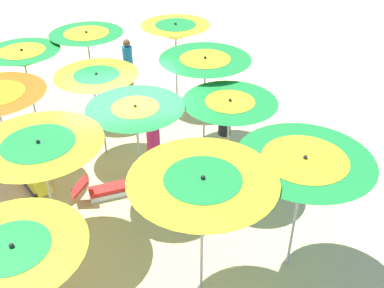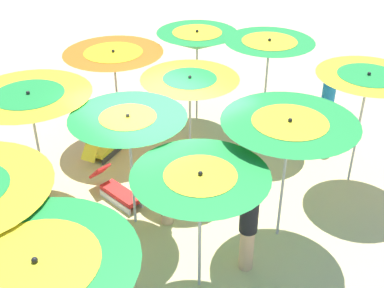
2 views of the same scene
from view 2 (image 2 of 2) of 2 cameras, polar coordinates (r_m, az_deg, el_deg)
name	(u,v)px [view 2 (image 2 of 2)]	position (r m, az deg, el deg)	size (l,w,h in m)	color
ground	(163,203)	(10.09, -3.29, -6.71)	(36.61, 36.61, 0.04)	beige
beach_umbrella_2	(37,272)	(5.71, -17.17, -13.75)	(2.23, 2.23, 2.50)	#B2B2B7
beach_umbrella_3	(30,103)	(9.60, -17.93, 4.44)	(2.29, 2.29, 2.33)	#B2B2B7
beach_umbrella_4	(129,128)	(8.51, -7.21, 1.81)	(2.00, 2.00, 2.31)	#B2B2B7
beach_umbrella_5	(200,184)	(7.14, 0.94, -4.59)	(2.01, 2.01, 2.23)	#B2B2B7
beach_umbrella_6	(114,60)	(11.44, -8.87, 9.46)	(2.22, 2.22, 2.22)	#B2B2B7
beach_umbrella_7	(190,88)	(9.98, -0.25, 6.38)	(1.96, 1.96, 2.25)	#B2B2B7
beach_umbrella_8	(289,133)	(8.24, 10.93, 1.27)	(2.23, 2.23, 2.41)	#B2B2B7
beach_umbrella_9	(197,41)	(12.15, 0.58, 11.67)	(1.92, 1.92, 2.36)	#B2B2B7
beach_umbrella_10	(269,49)	(11.46, 8.72, 10.62)	(2.01, 2.01, 2.44)	#B2B2B7
beach_umbrella_11	(367,85)	(10.16, 19.24, 6.30)	(1.98, 1.98, 2.46)	#B2B2B7
lounger_1	(105,148)	(11.52, -9.85, -0.44)	(0.84, 1.28, 0.63)	#333338
lounger_2	(16,193)	(10.57, -19.33, -5.26)	(0.81, 1.38, 0.54)	silver
lounger_3	(117,190)	(10.14, -8.50, -5.24)	(1.33, 0.48, 0.62)	silver
beachgoer_0	(166,183)	(9.07, -2.94, -4.48)	(0.30, 0.30, 1.70)	#D8A87F
beachgoer_1	(327,106)	(11.96, 15.06, 4.20)	(0.30, 0.30, 1.79)	brown
beachgoer_2	(248,225)	(8.18, 6.42, -9.15)	(0.30, 0.30, 1.74)	#D8A87F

